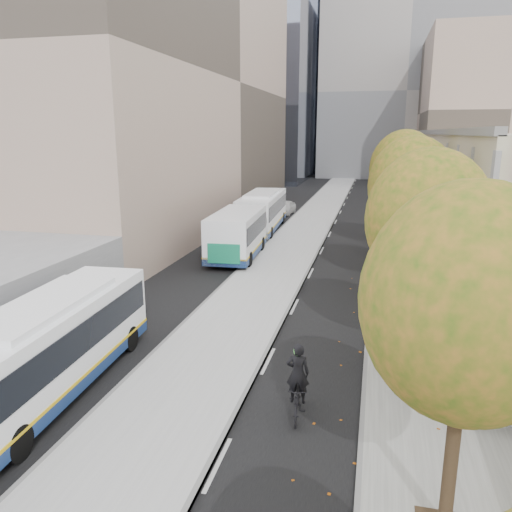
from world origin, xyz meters
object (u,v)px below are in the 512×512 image
(cyclist, at_px, (297,390))
(bus_shelter, at_px, (499,334))
(distant_car, at_px, (285,207))
(bus_far, at_px, (253,219))

(cyclist, bearing_deg, bus_shelter, 17.11)
(cyclist, height_order, distant_car, cyclist)
(distant_car, bearing_deg, bus_shelter, -66.00)
(bus_shelter, distance_m, distant_car, 36.81)
(bus_far, xyz_separation_m, distant_car, (0.08, 13.34, -1.00))
(bus_shelter, xyz_separation_m, bus_far, (-12.84, 21.16, -0.50))
(bus_shelter, xyz_separation_m, cyclist, (-5.74, -2.35, -1.33))
(bus_shelter, bearing_deg, distant_car, 110.29)
(bus_far, relative_size, distant_car, 4.64)
(bus_shelter, distance_m, bus_far, 24.76)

